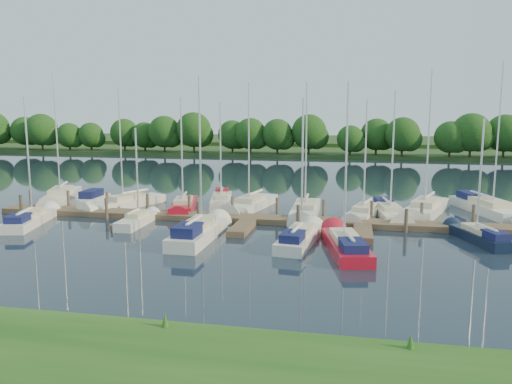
% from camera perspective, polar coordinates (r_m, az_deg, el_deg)
% --- Properties ---
extents(ground, '(260.00, 260.00, 0.00)m').
position_cam_1_polar(ground, '(29.09, -3.84, -6.70)').
color(ground, '#182030').
rests_on(ground, ground).
extents(dock, '(40.00, 6.00, 0.40)m').
position_cam_1_polar(dock, '(35.94, -0.79, -3.30)').
color(dock, '#4D3D2B').
rests_on(dock, ground).
extents(mooring_pilings, '(38.24, 2.84, 2.00)m').
position_cam_1_polar(mooring_pilings, '(36.93, -0.43, -2.33)').
color(mooring_pilings, '#473D33').
rests_on(mooring_pilings, ground).
extents(far_shore, '(180.00, 30.00, 0.60)m').
position_cam_1_polar(far_shore, '(102.56, 7.21, 4.74)').
color(far_shore, '#264319').
rests_on(far_shore, ground).
extents(distant_hill, '(220.00, 40.00, 1.40)m').
position_cam_1_polar(distant_hill, '(127.43, 8.05, 5.73)').
color(distant_hill, '#2D4A20').
rests_on(distant_hill, ground).
extents(treeline, '(145.34, 9.93, 8.28)m').
position_cam_1_polar(treeline, '(89.49, 5.14, 6.55)').
color(treeline, '#38281C').
rests_on(treeline, ground).
extents(sailboat_n_0, '(4.79, 9.01, 11.62)m').
position_cam_1_polar(sailboat_n_0, '(48.10, -21.37, -0.68)').
color(sailboat_n_0, silver).
rests_on(sailboat_n_0, ground).
extents(motorboat, '(1.64, 5.14, 1.47)m').
position_cam_1_polar(motorboat, '(46.00, -18.37, -0.88)').
color(motorboat, silver).
rests_on(motorboat, ground).
extents(sailboat_n_2, '(4.50, 7.96, 10.31)m').
position_cam_1_polar(sailboat_n_2, '(43.45, -14.70, -1.34)').
color(sailboat_n_2, silver).
rests_on(sailboat_n_2, ground).
extents(sailboat_n_3, '(3.16, 7.49, 9.45)m').
position_cam_1_polar(sailboat_n_3, '(41.28, -8.30, -1.68)').
color(sailboat_n_3, '#AD0F22').
rests_on(sailboat_n_3, ground).
extents(sailboat_n_4, '(2.98, 7.16, 9.05)m').
position_cam_1_polar(sailboat_n_4, '(43.53, -3.99, -1.00)').
color(sailboat_n_4, silver).
rests_on(sailboat_n_4, ground).
extents(sailboat_n_5, '(3.28, 8.47, 10.65)m').
position_cam_1_polar(sailboat_n_5, '(41.28, -0.68, -1.58)').
color(sailboat_n_5, silver).
rests_on(sailboat_n_5, ground).
extents(sailboat_n_6, '(2.13, 8.26, 10.53)m').
position_cam_1_polar(sailboat_n_6, '(38.95, 5.65, -2.27)').
color(sailboat_n_6, silver).
rests_on(sailboat_n_6, ground).
extents(sailboat_n_7, '(3.20, 7.24, 9.18)m').
position_cam_1_polar(sailboat_n_7, '(38.78, 12.25, -2.49)').
color(sailboat_n_7, silver).
rests_on(sailboat_n_7, ground).
extents(sailboat_n_8, '(2.83, 7.83, 9.78)m').
position_cam_1_polar(sailboat_n_8, '(39.62, 14.97, -2.29)').
color(sailboat_n_8, silver).
rests_on(sailboat_n_8, ground).
extents(sailboat_n_9, '(4.60, 9.04, 11.55)m').
position_cam_1_polar(sailboat_n_9, '(41.41, 18.79, -2.03)').
color(sailboat_n_9, silver).
rests_on(sailboat_n_9, ground).
extents(sailboat_n_10, '(4.54, 9.63, 12.15)m').
position_cam_1_polar(sailboat_n_10, '(43.47, 25.09, -1.83)').
color(sailboat_n_10, silver).
rests_on(sailboat_n_10, ground).
extents(sailboat_s_0, '(3.13, 7.32, 9.26)m').
position_cam_1_polar(sailboat_s_0, '(39.16, -24.38, -2.93)').
color(sailboat_s_0, silver).
rests_on(sailboat_s_0, ground).
extents(sailboat_s_1, '(1.37, 5.44, 7.17)m').
position_cam_1_polar(sailboat_s_1, '(36.49, -13.39, -3.24)').
color(sailboat_s_1, silver).
rests_on(sailboat_s_1, ground).
extents(sailboat_s_2, '(2.00, 8.09, 10.54)m').
position_cam_1_polar(sailboat_s_2, '(31.73, -6.50, -4.76)').
color(sailboat_s_2, silver).
rests_on(sailboat_s_2, ground).
extents(sailboat_s_3, '(2.36, 7.16, 9.13)m').
position_cam_1_polar(sailboat_s_3, '(30.61, 5.04, -5.31)').
color(sailboat_s_3, silver).
rests_on(sailboat_s_3, ground).
extents(sailboat_s_4, '(3.19, 7.91, 9.96)m').
position_cam_1_polar(sailboat_s_4, '(29.41, 10.15, -6.02)').
color(sailboat_s_4, '#AD0F22').
rests_on(sailboat_s_4, ground).
extents(sailboat_s_5, '(3.03, 6.08, 7.88)m').
position_cam_1_polar(sailboat_s_5, '(33.81, 24.15, -4.71)').
color(sailboat_s_5, black).
rests_on(sailboat_s_5, ground).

